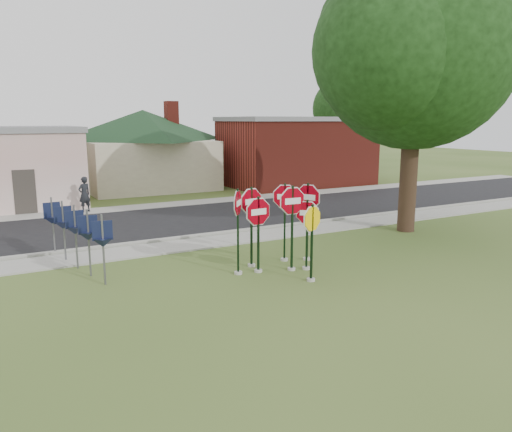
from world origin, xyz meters
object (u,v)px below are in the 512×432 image
stop_sign_center (292,215)px  oak_tree (416,48)px  pedestrian (84,194)px  stop_sign_left (258,223)px  stop_sign_yellow (312,233)px

stop_sign_center → oak_tree: (7.19, 2.38, 5.57)m
oak_tree → pedestrian: size_ratio=6.57×
stop_sign_center → stop_sign_left: bearing=162.0°
oak_tree → pedestrian: (-10.91, 10.62, -6.37)m
stop_sign_left → oak_tree: (8.18, 2.06, 5.80)m
stop_sign_yellow → pedestrian: (-3.63, 14.15, -0.46)m
stop_sign_center → stop_sign_yellow: stop_sign_center is taller
stop_sign_center → pedestrian: (-3.72, 13.00, -0.80)m
stop_sign_yellow → stop_sign_center: bearing=85.7°
stop_sign_yellow → pedestrian: 14.62m
stop_sign_left → pedestrian: (-2.73, 12.68, -0.57)m
stop_sign_center → stop_sign_left: size_ratio=1.12×
stop_sign_yellow → pedestrian: size_ratio=1.32×
stop_sign_center → oak_tree: 9.40m
stop_sign_yellow → stop_sign_left: 1.73m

